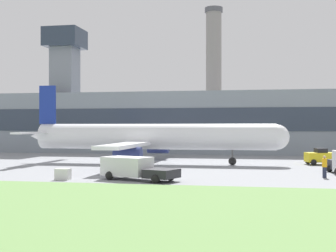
{
  "coord_description": "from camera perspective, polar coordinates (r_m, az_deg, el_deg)",
  "views": [
    {
      "loc": [
        13.93,
        -51.51,
        4.35
      ],
      "look_at": [
        3.98,
        0.82,
        4.36
      ],
      "focal_mm": 50.0,
      "sensor_mm": 36.0,
      "label": 1
    }
  ],
  "objects": [
    {
      "name": "pushback_tug",
      "position": [
        55.56,
        18.12,
        -3.64
      ],
      "size": [
        3.6,
        2.97,
        1.86
      ],
      "color": "yellow",
      "rests_on": "ground_plane"
    },
    {
      "name": "smokestack_left",
      "position": [
        107.27,
        5.59,
        6.11
      ],
      "size": [
        4.06,
        4.06,
        31.27
      ],
      "color": "gray",
      "rests_on": "ground_plane"
    },
    {
      "name": "utility_cabinet",
      "position": [
        38.98,
        -12.69,
        -5.75
      ],
      "size": [
        1.14,
        0.82,
        0.91
      ],
      "color": "silver",
      "rests_on": "ground_plane"
    },
    {
      "name": "fuel_truck",
      "position": [
        37.98,
        -4.11,
        -5.17
      ],
      "size": [
        6.77,
        4.42,
        1.83
      ],
      "color": "#232328",
      "rests_on": "ground_plane"
    },
    {
      "name": "terminal_building",
      "position": [
        79.22,
        0.07,
        0.58
      ],
      "size": [
        76.31,
        14.51,
        21.55
      ],
      "color": "gray",
      "rests_on": "ground_plane"
    },
    {
      "name": "airplane",
      "position": [
        53.73,
        -2.23,
        -1.4
      ],
      "size": [
        30.41,
        27.2,
        9.21
      ],
      "color": "white",
      "rests_on": "ground_plane"
    },
    {
      "name": "ground_crew_person",
      "position": [
        41.56,
        18.54,
        -4.7
      ],
      "size": [
        0.59,
        0.59,
        1.87
      ],
      "color": "#23283D",
      "rests_on": "ground_plane"
    },
    {
      "name": "ground_plane",
      "position": [
        53.54,
        -4.37,
        -4.67
      ],
      "size": [
        400.0,
        400.0,
        0.0
      ],
      "primitive_type": "plane",
      "color": "gray"
    }
  ]
}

